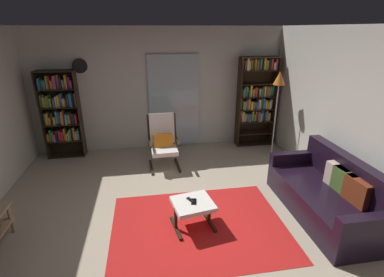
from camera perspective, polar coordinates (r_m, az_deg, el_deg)
name	(u,v)px	position (r m, az deg, el deg)	size (l,w,h in m)	color
ground_plane	(175,224)	(4.13, -3.43, -16.83)	(7.02, 7.02, 0.00)	tan
wall_back	(159,90)	(6.27, -6.58, 9.67)	(5.60, 0.06, 2.60)	beige
wall_right	(369,126)	(4.58, 32.01, 2.19)	(0.06, 6.00, 2.60)	beige
glass_door_panel	(174,101)	(6.28, -3.60, 7.45)	(1.10, 0.01, 2.00)	silver
area_rug	(199,226)	(4.08, 1.41, -17.24)	(2.36, 1.79, 0.01)	red
bookshelf_near_tv	(61,112)	(6.36, -24.84, 4.85)	(0.74, 0.30, 1.80)	black
bookshelf_near_sofa	(256,98)	(6.54, 12.71, 7.97)	(0.83, 0.30, 1.99)	black
leather_sofa	(329,195)	(4.59, 25.75, -10.21)	(0.85, 1.90, 0.87)	black
lounge_armchair	(163,140)	(5.51, -5.84, -0.25)	(0.59, 0.68, 1.02)	black
ottoman	(193,206)	(3.91, 0.17, -13.46)	(0.60, 0.56, 0.39)	white
tv_remote	(191,200)	(3.89, -0.28, -12.28)	(0.04, 0.14, 0.02)	black
cell_phone	(194,202)	(3.87, 0.35, -12.56)	(0.07, 0.14, 0.01)	black
floor_lamp_by_shelf	(279,86)	(5.89, 17.03, 10.09)	(0.23, 0.23, 1.77)	#A5A5AD
wall_clock	(80,66)	(6.23, -21.61, 13.43)	(0.29, 0.03, 0.29)	silver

